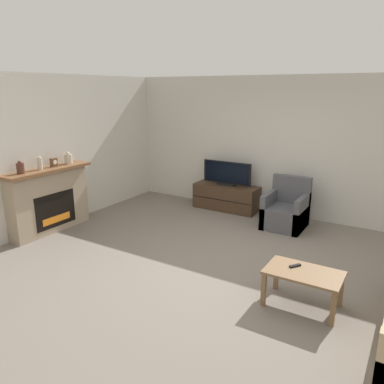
{
  "coord_description": "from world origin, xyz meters",
  "views": [
    {
      "loc": [
        2.18,
        -4.44,
        2.44
      ],
      "look_at": [
        -0.83,
        0.47,
        0.85
      ],
      "focal_mm": 35.0,
      "sensor_mm": 36.0,
      "label": 1
    }
  ],
  "objects_px": {
    "tv_stand": "(226,197)",
    "remote": "(295,266)",
    "armchair": "(286,211)",
    "coffee_table": "(303,277)",
    "mantel_vase_right": "(68,158)",
    "tv": "(227,174)",
    "mantel_clock": "(54,162)",
    "fireplace": "(49,199)",
    "mantel_vase_centre_left": "(40,163)",
    "mantel_vase_left": "(20,168)"
  },
  "relations": [
    {
      "from": "tv",
      "to": "coffee_table",
      "type": "xyz_separation_m",
      "value": [
        2.38,
        -2.81,
        -0.38
      ]
    },
    {
      "from": "fireplace",
      "to": "armchair",
      "type": "relative_size",
      "value": 1.77
    },
    {
      "from": "mantel_clock",
      "to": "armchair",
      "type": "relative_size",
      "value": 0.17
    },
    {
      "from": "armchair",
      "to": "remote",
      "type": "height_order",
      "value": "armchair"
    },
    {
      "from": "mantel_vase_left",
      "to": "remote",
      "type": "relative_size",
      "value": 1.44
    },
    {
      "from": "armchair",
      "to": "coffee_table",
      "type": "height_order",
      "value": "armchair"
    },
    {
      "from": "mantel_vase_centre_left",
      "to": "mantel_vase_right",
      "type": "height_order",
      "value": "mantel_vase_centre_left"
    },
    {
      "from": "mantel_vase_right",
      "to": "armchair",
      "type": "height_order",
      "value": "mantel_vase_right"
    },
    {
      "from": "coffee_table",
      "to": "remote",
      "type": "distance_m",
      "value": 0.16
    },
    {
      "from": "mantel_vase_centre_left",
      "to": "tv",
      "type": "xyz_separation_m",
      "value": [
        2.08,
        2.85,
        -0.5
      ]
    },
    {
      "from": "mantel_vase_left",
      "to": "tv_stand",
      "type": "height_order",
      "value": "mantel_vase_left"
    },
    {
      "from": "mantel_vase_right",
      "to": "remote",
      "type": "xyz_separation_m",
      "value": [
        4.33,
        -0.48,
        -0.78
      ]
    },
    {
      "from": "mantel_vase_left",
      "to": "coffee_table",
      "type": "xyz_separation_m",
      "value": [
        4.45,
        0.41,
        -0.86
      ]
    },
    {
      "from": "tv_stand",
      "to": "remote",
      "type": "height_order",
      "value": "tv_stand"
    },
    {
      "from": "fireplace",
      "to": "armchair",
      "type": "distance_m",
      "value": 4.22
    },
    {
      "from": "tv",
      "to": "mantel_clock",
      "type": "bearing_deg",
      "value": -128.9
    },
    {
      "from": "tv_stand",
      "to": "tv",
      "type": "relative_size",
      "value": 1.27
    },
    {
      "from": "mantel_vase_left",
      "to": "remote",
      "type": "distance_m",
      "value": 4.43
    },
    {
      "from": "mantel_clock",
      "to": "armchair",
      "type": "distance_m",
      "value": 4.21
    },
    {
      "from": "remote",
      "to": "tv",
      "type": "bearing_deg",
      "value": 163.0
    },
    {
      "from": "mantel_vase_centre_left",
      "to": "coffee_table",
      "type": "xyz_separation_m",
      "value": [
        4.45,
        0.05,
        -0.87
      ]
    },
    {
      "from": "mantel_vase_left",
      "to": "tv_stand",
      "type": "xyz_separation_m",
      "value": [
        2.08,
        3.22,
        -0.97
      ]
    },
    {
      "from": "mantel_clock",
      "to": "coffee_table",
      "type": "bearing_deg",
      "value": -3.0
    },
    {
      "from": "fireplace",
      "to": "tv",
      "type": "xyz_separation_m",
      "value": [
        2.09,
        2.73,
        0.17
      ]
    },
    {
      "from": "fireplace",
      "to": "tv_stand",
      "type": "height_order",
      "value": "fireplace"
    },
    {
      "from": "mantel_vase_right",
      "to": "tv",
      "type": "relative_size",
      "value": 0.21
    },
    {
      "from": "coffee_table",
      "to": "fireplace",
      "type": "bearing_deg",
      "value": 179.06
    },
    {
      "from": "mantel_vase_left",
      "to": "mantel_vase_centre_left",
      "type": "distance_m",
      "value": 0.36
    },
    {
      "from": "mantel_vase_right",
      "to": "tv_stand",
      "type": "height_order",
      "value": "mantel_vase_right"
    },
    {
      "from": "mantel_vase_left",
      "to": "tv_stand",
      "type": "distance_m",
      "value": 3.95
    },
    {
      "from": "mantel_clock",
      "to": "tv_stand",
      "type": "relative_size",
      "value": 0.11
    },
    {
      "from": "fireplace",
      "to": "mantel_vase_left",
      "type": "distance_m",
      "value": 0.81
    },
    {
      "from": "fireplace",
      "to": "mantel_vase_right",
      "type": "distance_m",
      "value": 0.81
    },
    {
      "from": "mantel_vase_left",
      "to": "remote",
      "type": "height_order",
      "value": "mantel_vase_left"
    },
    {
      "from": "mantel_vase_left",
      "to": "coffee_table",
      "type": "bearing_deg",
      "value": 5.22
    },
    {
      "from": "mantel_vase_right",
      "to": "tv_stand",
      "type": "xyz_separation_m",
      "value": [
        2.08,
        2.26,
        -0.97
      ]
    },
    {
      "from": "mantel_clock",
      "to": "tv",
      "type": "relative_size",
      "value": 0.14
    },
    {
      "from": "tv",
      "to": "remote",
      "type": "height_order",
      "value": "tv"
    },
    {
      "from": "mantel_vase_left",
      "to": "tv_stand",
      "type": "bearing_deg",
      "value": 57.14
    },
    {
      "from": "coffee_table",
      "to": "remote",
      "type": "bearing_deg",
      "value": 149.65
    },
    {
      "from": "coffee_table",
      "to": "armchair",
      "type": "bearing_deg",
      "value": 112.02
    },
    {
      "from": "mantel_clock",
      "to": "remote",
      "type": "relative_size",
      "value": 1.02
    },
    {
      "from": "armchair",
      "to": "remote",
      "type": "bearing_deg",
      "value": -69.95
    },
    {
      "from": "remote",
      "to": "mantel_vase_right",
      "type": "bearing_deg",
      "value": -152.82
    },
    {
      "from": "armchair",
      "to": "coffee_table",
      "type": "relative_size",
      "value": 1.06
    },
    {
      "from": "mantel_clock",
      "to": "fireplace",
      "type": "bearing_deg",
      "value": -96.26
    },
    {
      "from": "tv_stand",
      "to": "armchair",
      "type": "bearing_deg",
      "value": -14.77
    },
    {
      "from": "mantel_clock",
      "to": "coffee_table",
      "type": "height_order",
      "value": "mantel_clock"
    },
    {
      "from": "mantel_vase_left",
      "to": "mantel_vase_right",
      "type": "relative_size",
      "value": 0.97
    },
    {
      "from": "mantel_vase_right",
      "to": "tv",
      "type": "distance_m",
      "value": 3.1
    }
  ]
}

